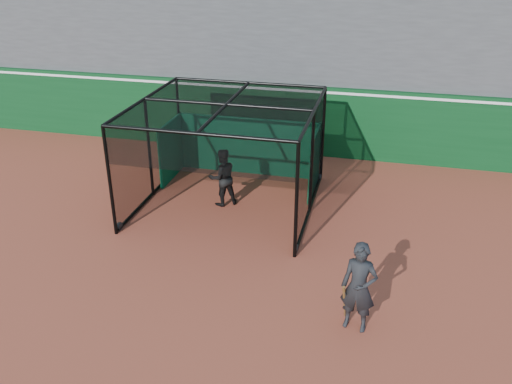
# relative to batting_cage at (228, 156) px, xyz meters

# --- Properties ---
(ground) EXTENTS (120.00, 120.00, 0.00)m
(ground) POSITION_rel_batting_cage_xyz_m (0.81, -3.93, -1.50)
(ground) COLOR brown
(ground) RESTS_ON ground
(outfield_wall) EXTENTS (50.00, 0.50, 2.50)m
(outfield_wall) POSITION_rel_batting_cage_xyz_m (0.81, 4.57, -0.22)
(outfield_wall) COLOR #0B3D19
(outfield_wall) RESTS_ON ground
(grandstand) EXTENTS (50.00, 7.85, 8.95)m
(grandstand) POSITION_rel_batting_cage_xyz_m (0.81, 8.34, 2.97)
(grandstand) COLOR #4C4C4F
(grandstand) RESTS_ON ground
(batting_cage) EXTENTS (4.92, 4.99, 3.02)m
(batting_cage) POSITION_rel_batting_cage_xyz_m (0.00, 0.00, 0.00)
(batting_cage) COLOR black
(batting_cage) RESTS_ON ground
(batter) EXTENTS (1.06, 1.02, 1.72)m
(batter) POSITION_rel_batting_cage_xyz_m (-0.15, -0.11, -0.64)
(batter) COLOR black
(batter) RESTS_ON ground
(on_deck_player) EXTENTS (0.77, 0.57, 1.94)m
(on_deck_player) POSITION_rel_batting_cage_xyz_m (4.07, -4.80, -0.54)
(on_deck_player) COLOR black
(on_deck_player) RESTS_ON ground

